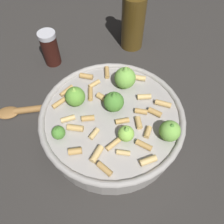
{
  "coord_description": "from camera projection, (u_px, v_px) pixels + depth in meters",
  "views": [
    {
      "loc": [
        0.12,
        0.24,
        0.45
      ],
      "look_at": [
        0.0,
        0.0,
        0.07
      ],
      "focal_mm": 36.69,
      "sensor_mm": 36.0,
      "label": 1
    }
  ],
  "objects": [
    {
      "name": "ground_plane",
      "position": [
        112.0,
        131.0,
        0.52
      ],
      "size": [
        2.4,
        2.4,
        0.0
      ],
      "primitive_type": "plane",
      "color": "#2D2B28"
    },
    {
      "name": "cooking_pan",
      "position": [
        112.0,
        121.0,
        0.48
      ],
      "size": [
        0.3,
        0.3,
        0.12
      ],
      "color": "#9E9993",
      "rests_on": "ground"
    },
    {
      "name": "pepper_shaker",
      "position": [
        50.0,
        48.0,
        0.61
      ],
      "size": [
        0.05,
        0.05,
        0.1
      ],
      "color": "#33140F",
      "rests_on": "ground"
    },
    {
      "name": "olive_oil_bottle",
      "position": [
        133.0,
        20.0,
        0.62
      ],
      "size": [
        0.06,
        0.06,
        0.2
      ],
      "color": "#4C3814",
      "rests_on": "ground"
    },
    {
      "name": "wooden_spoon",
      "position": [
        35.0,
        109.0,
        0.54
      ],
      "size": [
        0.2,
        0.09,
        0.02
      ],
      "color": "olive",
      "rests_on": "ground"
    }
  ]
}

